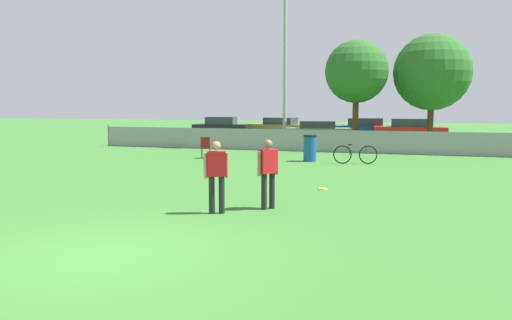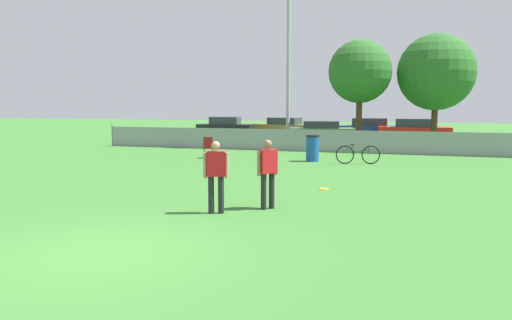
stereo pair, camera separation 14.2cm
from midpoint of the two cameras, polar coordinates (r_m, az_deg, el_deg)
ground_plane at (r=8.54m, az=-17.68°, el=-10.24°), size 120.00×120.00×0.00m
fence_backline at (r=25.20m, az=6.25°, el=2.21°), size 23.62×0.07×1.21m
light_pole at (r=27.25m, az=3.19°, el=12.88°), size 0.90×0.36×9.36m
tree_near_pole at (r=27.11m, az=11.25°, el=9.84°), size 3.30×3.30×5.73m
tree_far_right at (r=27.96m, az=19.35°, el=9.42°), size 3.98×3.98×6.03m
player_thrower_red at (r=11.37m, az=1.03°, el=-1.08°), size 0.43×0.44×1.60m
player_defender_red at (r=10.93m, az=-4.91°, el=-1.41°), size 0.52×0.35×1.60m
frisbee_disc at (r=14.22m, az=7.39°, el=-3.28°), size 0.26×0.26×0.03m
folding_chair_sideline at (r=22.09m, az=-5.97°, el=1.58°), size 0.51×0.52×0.95m
bicycle_sideline at (r=20.36m, az=11.09°, el=0.64°), size 1.72×0.56×0.79m
trash_bin at (r=20.97m, az=5.99°, el=1.38°), size 0.56×0.56×1.11m
parked_car_dark at (r=36.78m, az=-4.10°, el=3.78°), size 4.16×2.20×1.44m
parked_car_tan at (r=37.72m, az=2.71°, el=3.81°), size 4.59×2.42×1.36m
parked_car_olive at (r=32.86m, az=6.89°, el=3.34°), size 4.60×2.51×1.28m
parked_car_blue at (r=35.67m, az=12.22°, el=3.54°), size 4.67×2.19×1.40m
parked_car_red at (r=34.06m, az=17.06°, el=3.32°), size 4.61×2.01×1.44m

